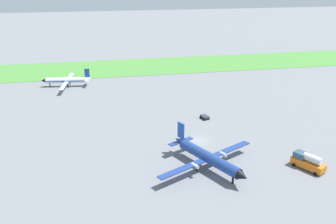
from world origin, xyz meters
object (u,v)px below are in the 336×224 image
airplane_foreground_turboprop (207,157)px  fuel_truck_midfield (308,161)px  airplane_taxiing_turboprop (67,80)px  baggage_cart_near_gate (205,117)px

airplane_foreground_turboprop → fuel_truck_midfield: size_ratio=3.18×
airplane_taxiing_turboprop → fuel_truck_midfield: (50.19, -65.63, -0.62)m
baggage_cart_near_gate → airplane_foreground_turboprop: bearing=-30.0°
airplane_taxiing_turboprop → baggage_cart_near_gate: bearing=142.6°
airplane_foreground_turboprop → fuel_truck_midfield: 19.91m
airplane_taxiing_turboprop → baggage_cart_near_gate: 52.72m
baggage_cart_near_gate → fuel_truck_midfield: size_ratio=0.40×
airplane_taxiing_turboprop → fuel_truck_midfield: airplane_taxiing_turboprop is taller
airplane_foreground_turboprop → airplane_taxiing_turboprop: 68.94m
airplane_foreground_turboprop → airplane_taxiing_turboprop: (-30.68, 61.74, -0.39)m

